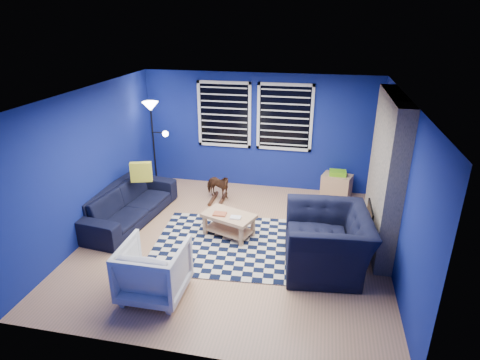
# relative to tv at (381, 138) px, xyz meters

# --- Properties ---
(floor) EXTENTS (5.00, 5.00, 0.00)m
(floor) POSITION_rel_tv_xyz_m (-2.45, -2.00, -1.40)
(floor) COLOR tan
(floor) RESTS_ON ground
(ceiling) EXTENTS (5.00, 5.00, 0.00)m
(ceiling) POSITION_rel_tv_xyz_m (-2.45, -2.00, 1.10)
(ceiling) COLOR white
(ceiling) RESTS_ON wall_back
(wall_back) EXTENTS (5.00, 0.00, 5.00)m
(wall_back) POSITION_rel_tv_xyz_m (-2.45, 0.50, -0.15)
(wall_back) COLOR navy
(wall_back) RESTS_ON floor
(wall_left) EXTENTS (0.00, 5.00, 5.00)m
(wall_left) POSITION_rel_tv_xyz_m (-4.95, -2.00, -0.15)
(wall_left) COLOR navy
(wall_left) RESTS_ON floor
(wall_right) EXTENTS (0.00, 5.00, 5.00)m
(wall_right) POSITION_rel_tv_xyz_m (0.05, -2.00, -0.15)
(wall_right) COLOR navy
(wall_right) RESTS_ON floor
(fireplace) EXTENTS (0.65, 2.00, 2.50)m
(fireplace) POSITION_rel_tv_xyz_m (-0.09, -1.50, -0.20)
(fireplace) COLOR gray
(fireplace) RESTS_ON floor
(window_left) EXTENTS (1.17, 0.06, 1.42)m
(window_left) POSITION_rel_tv_xyz_m (-3.20, 0.46, 0.20)
(window_left) COLOR black
(window_left) RESTS_ON wall_back
(window_right) EXTENTS (1.17, 0.06, 1.42)m
(window_right) POSITION_rel_tv_xyz_m (-1.90, 0.46, 0.20)
(window_right) COLOR black
(window_right) RESTS_ON wall_back
(tv) EXTENTS (0.07, 1.00, 0.58)m
(tv) POSITION_rel_tv_xyz_m (0.00, 0.00, 0.00)
(tv) COLOR black
(tv) RESTS_ON wall_right
(rug) EXTENTS (2.64, 2.18, 0.02)m
(rug) POSITION_rel_tv_xyz_m (-2.49, -2.11, -1.39)
(rug) COLOR black
(rug) RESTS_ON floor
(sofa) EXTENTS (2.34, 1.14, 0.66)m
(sofa) POSITION_rel_tv_xyz_m (-4.55, -1.62, -1.07)
(sofa) COLOR black
(sofa) RESTS_ON floor
(armchair_big) EXTENTS (1.51, 1.35, 0.90)m
(armchair_big) POSITION_rel_tv_xyz_m (-0.91, -2.42, -0.95)
(armchair_big) COLOR black
(armchair_big) RESTS_ON floor
(armchair_bent) EXTENTS (0.85, 0.87, 0.79)m
(armchair_bent) POSITION_rel_tv_xyz_m (-3.21, -3.57, -1.01)
(armchair_bent) COLOR gray
(armchair_bent) RESTS_ON floor
(rocking_horse) EXTENTS (0.49, 0.68, 0.53)m
(rocking_horse) POSITION_rel_tv_xyz_m (-3.13, -0.47, -1.07)
(rocking_horse) COLOR #432315
(rocking_horse) RESTS_ON floor
(coffee_table) EXTENTS (1.00, 0.77, 0.44)m
(coffee_table) POSITION_rel_tv_xyz_m (-2.58, -1.82, -1.10)
(coffee_table) COLOR tan
(coffee_table) RESTS_ON rug
(cabinet) EXTENTS (0.67, 0.54, 0.58)m
(cabinet) POSITION_rel_tv_xyz_m (-0.72, 0.25, -1.14)
(cabinet) COLOR tan
(cabinet) RESTS_ON floor
(floor_lamp) EXTENTS (0.53, 0.33, 1.94)m
(floor_lamp) POSITION_rel_tv_xyz_m (-4.57, -0.17, 0.19)
(floor_lamp) COLOR black
(floor_lamp) RESTS_ON floor
(throw_pillow) EXTENTS (0.41, 0.23, 0.38)m
(throw_pillow) POSITION_rel_tv_xyz_m (-4.40, -1.27, -0.56)
(throw_pillow) COLOR yellow
(throw_pillow) RESTS_ON sofa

